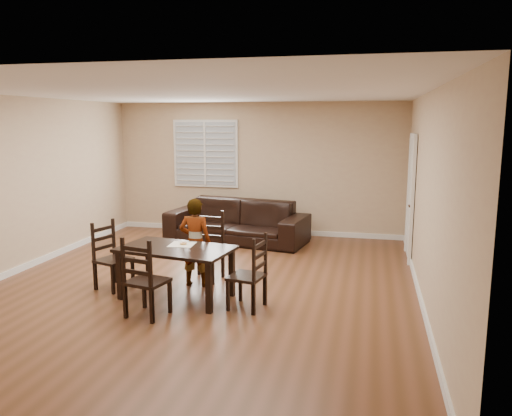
{
  "coord_description": "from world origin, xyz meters",
  "views": [
    {
      "loc": [
        2.3,
        -6.51,
        2.32
      ],
      "look_at": [
        0.59,
        0.87,
        1.0
      ],
      "focal_mm": 35.0,
      "sensor_mm": 36.0,
      "label": 1
    }
  ],
  "objects_px": {
    "sofa": "(237,221)",
    "chair_far": "(141,283)",
    "child": "(195,242)",
    "donut": "(183,243)",
    "chair_near": "(209,247)",
    "dining_table": "(176,254)",
    "chair_left": "(108,257)",
    "chair_right": "(255,276)"
  },
  "relations": [
    {
      "from": "chair_right",
      "to": "donut",
      "type": "xyz_separation_m",
      "value": [
        -1.07,
        0.34,
        0.28
      ]
    },
    {
      "from": "chair_far",
      "to": "donut",
      "type": "height_order",
      "value": "chair_far"
    },
    {
      "from": "sofa",
      "to": "child",
      "type": "bearing_deg",
      "value": -77.72
    },
    {
      "from": "chair_left",
      "to": "child",
      "type": "bearing_deg",
      "value": -56.03
    },
    {
      "from": "chair_right",
      "to": "sofa",
      "type": "height_order",
      "value": "chair_right"
    },
    {
      "from": "chair_near",
      "to": "dining_table",
      "type": "bearing_deg",
      "value": -92.31
    },
    {
      "from": "chair_far",
      "to": "chair_right",
      "type": "distance_m",
      "value": 1.38
    },
    {
      "from": "chair_near",
      "to": "chair_left",
      "type": "relative_size",
      "value": 1.07
    },
    {
      "from": "dining_table",
      "to": "donut",
      "type": "relative_size",
      "value": 16.95
    },
    {
      "from": "dining_table",
      "to": "chair_right",
      "type": "bearing_deg",
      "value": -0.14
    },
    {
      "from": "chair_left",
      "to": "sofa",
      "type": "bearing_deg",
      "value": -0.69
    },
    {
      "from": "sofa",
      "to": "chair_far",
      "type": "bearing_deg",
      "value": -81.66
    },
    {
      "from": "chair_right",
      "to": "child",
      "type": "relative_size",
      "value": 0.75
    },
    {
      "from": "chair_far",
      "to": "child",
      "type": "height_order",
      "value": "child"
    },
    {
      "from": "child",
      "to": "donut",
      "type": "height_order",
      "value": "child"
    },
    {
      "from": "chair_far",
      "to": "chair_left",
      "type": "height_order",
      "value": "chair_far"
    },
    {
      "from": "dining_table",
      "to": "donut",
      "type": "height_order",
      "value": "donut"
    },
    {
      "from": "sofa",
      "to": "dining_table",
      "type": "bearing_deg",
      "value": -79.64
    },
    {
      "from": "dining_table",
      "to": "child",
      "type": "height_order",
      "value": "child"
    },
    {
      "from": "chair_left",
      "to": "donut",
      "type": "distance_m",
      "value": 1.18
    },
    {
      "from": "dining_table",
      "to": "chair_right",
      "type": "height_order",
      "value": "chair_right"
    },
    {
      "from": "chair_right",
      "to": "donut",
      "type": "height_order",
      "value": "chair_right"
    },
    {
      "from": "dining_table",
      "to": "chair_far",
      "type": "height_order",
      "value": "chair_far"
    },
    {
      "from": "chair_left",
      "to": "child",
      "type": "relative_size",
      "value": 0.75
    },
    {
      "from": "chair_right",
      "to": "child",
      "type": "bearing_deg",
      "value": -114.09
    },
    {
      "from": "chair_left",
      "to": "chair_near",
      "type": "bearing_deg",
      "value": -40.81
    },
    {
      "from": "chair_far",
      "to": "donut",
      "type": "relative_size",
      "value": 10.63
    },
    {
      "from": "child",
      "to": "donut",
      "type": "xyz_separation_m",
      "value": [
        -0.04,
        -0.37,
        0.08
      ]
    },
    {
      "from": "chair_near",
      "to": "sofa",
      "type": "relative_size",
      "value": 0.37
    },
    {
      "from": "donut",
      "to": "sofa",
      "type": "relative_size",
      "value": 0.03
    },
    {
      "from": "dining_table",
      "to": "chair_far",
      "type": "bearing_deg",
      "value": -90.5
    },
    {
      "from": "chair_left",
      "to": "chair_right",
      "type": "xyz_separation_m",
      "value": [
        2.22,
        -0.37,
        -0.0
      ]
    },
    {
      "from": "dining_table",
      "to": "donut",
      "type": "distance_m",
      "value": 0.2
    },
    {
      "from": "chair_far",
      "to": "sofa",
      "type": "bearing_deg",
      "value": -78.88
    },
    {
      "from": "dining_table",
      "to": "chair_far",
      "type": "relative_size",
      "value": 1.59
    },
    {
      "from": "chair_far",
      "to": "sofa",
      "type": "distance_m",
      "value": 4.02
    },
    {
      "from": "donut",
      "to": "child",
      "type": "bearing_deg",
      "value": 84.05
    },
    {
      "from": "chair_near",
      "to": "child",
      "type": "height_order",
      "value": "child"
    },
    {
      "from": "chair_left",
      "to": "child",
      "type": "height_order",
      "value": "child"
    },
    {
      "from": "dining_table",
      "to": "child",
      "type": "xyz_separation_m",
      "value": [
        0.08,
        0.53,
        0.04
      ]
    },
    {
      "from": "chair_near",
      "to": "chair_far",
      "type": "relative_size",
      "value": 1.03
    },
    {
      "from": "child",
      "to": "sofa",
      "type": "relative_size",
      "value": 0.46
    }
  ]
}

